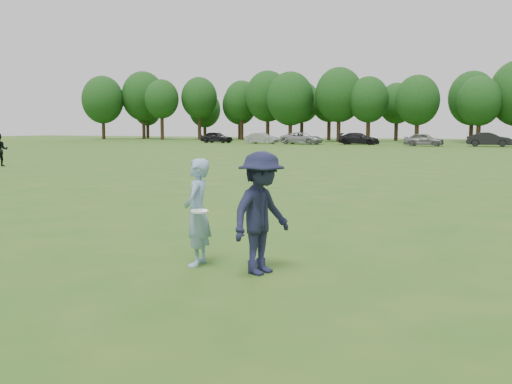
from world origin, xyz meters
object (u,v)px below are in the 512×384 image
Objects in this scene: thrower at (197,212)px; car_f at (489,140)px; car_c at (302,138)px; defender at (261,213)px; car_e at (424,140)px; car_d at (359,139)px; car_a at (217,137)px; car_b at (262,138)px.

thrower reaches higher than car_f.
thrower is 0.33× the size of car_c.
car_e is (-7.49, 58.98, -0.19)m from defender.
car_f reaches higher than car_d.
car_d is at bearing 84.72° from car_f.
car_c reaches higher than car_d.
thrower is 0.37× the size of car_f.
car_a is 0.83× the size of car_c.
car_f reaches higher than car_a.
car_f is at bearing -77.20° from car_e.
car_e reaches higher than car_c.
defender is 60.56m from car_f.
car_c is 1.07× the size of car_d.
car_c is 21.16m from car_f.
car_a reaches higher than car_d.
thrower is 0.41× the size of car_b.
car_f is (6.58, 1.57, 0.04)m from car_e.
thrower is at bearing -148.50° from car_a.
car_d is 14.55m from car_f.
car_c is at bearing 89.90° from car_f.
car_c is at bearing 34.10° from defender.
thrower is at bearing -166.57° from car_d.
car_a is (-33.25, 61.02, -0.12)m from thrower.
car_b is 0.85× the size of car_d.
defender is 0.43× the size of car_e.
car_a is 26.98m from car_e.
defender is 59.46m from car_e.
car_a is 1.05× the size of car_b.
car_a reaches higher than car_c.
defender is 70.09m from car_a.
car_f reaches higher than car_c.
car_c reaches higher than car_b.
car_d is at bearing -76.61° from car_b.
car_a is 1.02× the size of car_e.
car_a is 12.36m from car_c.
car_b is at bearing 97.36° from car_c.
car_e is (-6.36, 58.93, -0.13)m from thrower.
car_e is 6.76m from car_f.
thrower is 69.49m from car_a.
car_d is at bearing 179.12° from thrower.
car_f reaches higher than car_b.
car_a is at bearing 43.30° from defender.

